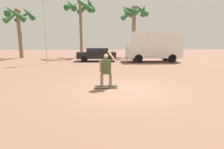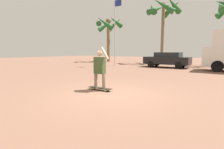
{
  "view_description": "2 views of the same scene",
  "coord_description": "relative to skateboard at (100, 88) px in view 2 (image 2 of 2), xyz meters",
  "views": [
    {
      "loc": [
        -0.83,
        -7.66,
        2.12
      ],
      "look_at": [
        -0.44,
        0.35,
        0.61
      ],
      "focal_mm": 28.0,
      "sensor_mm": 36.0,
      "label": 1
    },
    {
      "loc": [
        3.57,
        -5.18,
        1.56
      ],
      "look_at": [
        -0.4,
        0.63,
        0.61
      ],
      "focal_mm": 28.0,
      "sensor_mm": 36.0,
      "label": 2
    }
  ],
  "objects": [
    {
      "name": "ground_plane",
      "position": [
        0.71,
        -0.22,
        -0.08
      ],
      "size": [
        80.0,
        80.0,
        0.0
      ],
      "primitive_type": "plane",
      "color": "brown"
    },
    {
      "name": "skateboard",
      "position": [
        0.0,
        0.0,
        0.0
      ],
      "size": [
        1.06,
        0.26,
        0.1
      ],
      "color": "black",
      "rests_on": "ground_plane"
    },
    {
      "name": "person_skateboarder",
      "position": [
        -0.0,
        -0.0,
        0.85
      ],
      "size": [
        0.74,
        0.22,
        1.63
      ],
      "color": "gray",
      "rests_on": "skateboard"
    },
    {
      "name": "parked_car_black",
      "position": [
        -0.84,
        11.52,
        0.69
      ],
      "size": [
        4.2,
        1.81,
        1.44
      ],
      "color": "black",
      "rests_on": "ground_plane"
    },
    {
      "name": "palm_tree_center_background",
      "position": [
        -3.14,
        16.68,
        6.45
      ],
      "size": [
        4.25,
        4.28,
        7.9
      ],
      "color": "brown",
      "rests_on": "ground_plane"
    },
    {
      "name": "palm_tree_far_left",
      "position": [
        -11.08,
        16.02,
        5.15
      ],
      "size": [
        3.99,
        4.19,
        6.58
      ],
      "color": "brown",
      "rests_on": "ground_plane"
    },
    {
      "name": "flagpole",
      "position": [
        -5.68,
        9.74,
        3.76
      ],
      "size": [
        0.83,
        0.12,
        6.83
      ],
      "color": "#B7B7BC",
      "rests_on": "ground_plane"
    }
  ]
}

